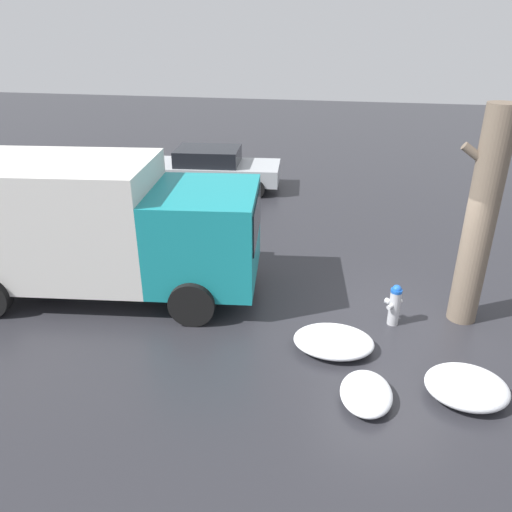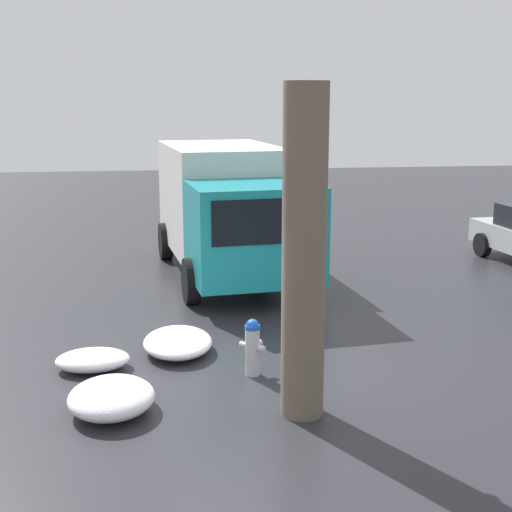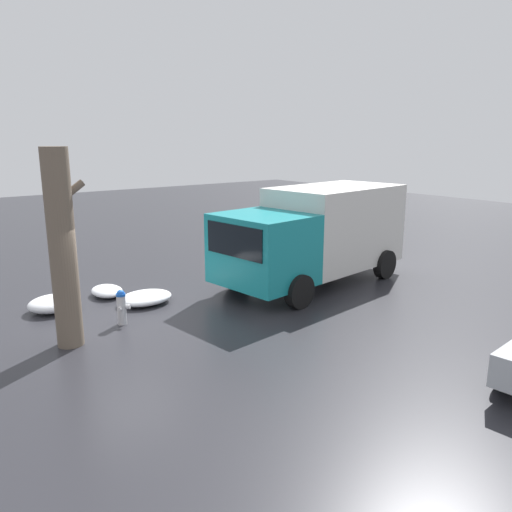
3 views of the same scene
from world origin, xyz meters
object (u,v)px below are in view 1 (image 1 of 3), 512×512
(fire_hydrant, at_px, (395,304))
(tree_trunk, at_px, (480,220))
(parked_car, at_px, (213,168))
(delivery_truck, at_px, (98,224))

(fire_hydrant, relative_size, tree_trunk, 0.21)
(tree_trunk, distance_m, parked_car, 10.31)
(parked_car, bearing_deg, fire_hydrant, 30.91)
(fire_hydrant, relative_size, delivery_truck, 0.13)
(tree_trunk, height_order, parked_car, tree_trunk)
(fire_hydrant, bearing_deg, parked_car, -15.46)
(delivery_truck, distance_m, parked_car, 7.65)
(tree_trunk, height_order, delivery_truck, tree_trunk)
(delivery_truck, bearing_deg, parked_car, 170.51)
(fire_hydrant, distance_m, parked_car, 9.71)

